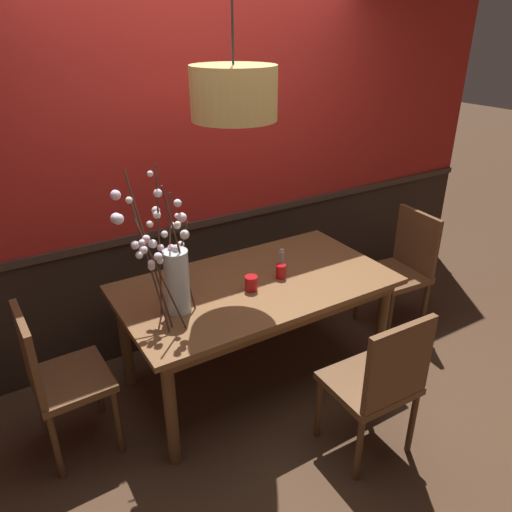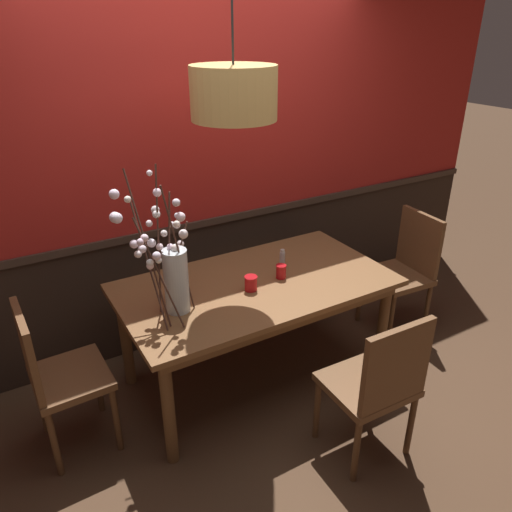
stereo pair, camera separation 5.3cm
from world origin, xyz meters
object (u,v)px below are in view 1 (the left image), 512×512
object	(u,v)px
chair_head_west_end	(56,375)
chair_head_east_end	(403,265)
chair_far_side_right	(227,255)
condiment_bottle	(282,259)
vase_with_blossoms	(172,273)
dining_table	(256,293)
chair_far_side_left	(166,271)
candle_holder_nearer_center	(281,271)
pendant_lamp	(234,93)
chair_near_side_right	(380,380)
candle_holder_nearer_edge	(251,283)

from	to	relation	value
chair_head_west_end	chair_head_east_end	xyz separation A→B (m)	(2.58, -0.05, 0.00)
chair_far_side_right	condiment_bottle	world-z (taller)	chair_far_side_right
chair_head_west_end	chair_head_east_end	distance (m)	2.58
chair_head_west_end	vase_with_blossoms	bearing A→B (deg)	-6.82
dining_table	condiment_bottle	bearing A→B (deg)	19.65
chair_far_side_left	vase_with_blossoms	size ratio (longest dim) A/B	1.06
candle_holder_nearer_center	pendant_lamp	size ratio (longest dim) A/B	0.11
chair_head_west_end	condiment_bottle	bearing A→B (deg)	2.67
pendant_lamp	vase_with_blossoms	bearing A→B (deg)	-167.68
chair_near_side_right	candle_holder_nearer_center	world-z (taller)	chair_near_side_right
chair_near_side_right	condiment_bottle	distance (m)	1.05
candle_holder_nearer_edge	pendant_lamp	distance (m)	1.11
vase_with_blossoms	candle_holder_nearer_edge	world-z (taller)	vase_with_blossoms
chair_far_side_right	chair_near_side_right	world-z (taller)	chair_near_side_right
chair_head_west_end	candle_holder_nearer_edge	xyz separation A→B (m)	(1.17, -0.09, 0.27)
chair_far_side_left	chair_far_side_right	distance (m)	0.53
chair_far_side_left	candle_holder_nearer_edge	distance (m)	1.03
candle_holder_nearer_center	pendant_lamp	distance (m)	1.14
dining_table	vase_with_blossoms	xyz separation A→B (m)	(-0.58, -0.06, 0.33)
dining_table	chair_head_west_end	bearing A→B (deg)	178.99
chair_far_side_right	chair_head_west_end	bearing A→B (deg)	-150.31
chair_far_side_left	chair_head_west_end	xyz separation A→B (m)	(-0.99, -0.88, 0.03)
candle_holder_nearer_center	chair_near_side_right	bearing A→B (deg)	-87.07
candle_holder_nearer_edge	pendant_lamp	bearing A→B (deg)	106.82
chair_near_side_right	condiment_bottle	size ratio (longest dim) A/B	7.11
candle_holder_nearer_edge	vase_with_blossoms	bearing A→B (deg)	178.62
chair_head_west_end	vase_with_blossoms	size ratio (longest dim) A/B	1.12
chair_head_west_end	chair_near_side_right	distance (m)	1.74
dining_table	chair_head_west_end	world-z (taller)	chair_head_west_end
chair_head_east_end	condiment_bottle	size ratio (longest dim) A/B	7.29
chair_far_side_left	candle_holder_nearer_edge	size ratio (longest dim) A/B	9.38
condiment_bottle	pendant_lamp	world-z (taller)	pendant_lamp
chair_head_west_end	pendant_lamp	world-z (taller)	pendant_lamp
chair_far_side_left	condiment_bottle	bearing A→B (deg)	-57.00
chair_near_side_right	pendant_lamp	distance (m)	1.71
chair_far_side_left	candle_holder_nearer_center	bearing A→B (deg)	-65.04
vase_with_blossoms	chair_far_side_left	bearing A→B (deg)	71.94
pendant_lamp	candle_holder_nearer_center	bearing A→B (deg)	-15.02
candle_holder_nearer_edge	pendant_lamp	xyz separation A→B (m)	(-0.03, 0.11, 1.10)
condiment_bottle	chair_head_west_end	bearing A→B (deg)	-177.33
chair_head_east_end	chair_near_side_right	bearing A→B (deg)	-141.44
chair_far_side_right	chair_head_west_end	size ratio (longest dim) A/B	0.98
condiment_bottle	candle_holder_nearer_edge	bearing A→B (deg)	-154.16
candle_holder_nearer_edge	chair_head_east_end	bearing A→B (deg)	1.79
chair_head_east_end	candle_holder_nearer_edge	bearing A→B (deg)	-178.21
chair_head_east_end	candle_holder_nearer_edge	world-z (taller)	chair_head_east_end
chair_far_side_left	chair_near_side_right	bearing A→B (deg)	-75.22
dining_table	chair_far_side_right	xyz separation A→B (m)	(0.27, 0.89, -0.16)
chair_far_side_left	candle_holder_nearer_edge	bearing A→B (deg)	-79.07
chair_far_side_right	chair_near_side_right	size ratio (longest dim) A/B	0.99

